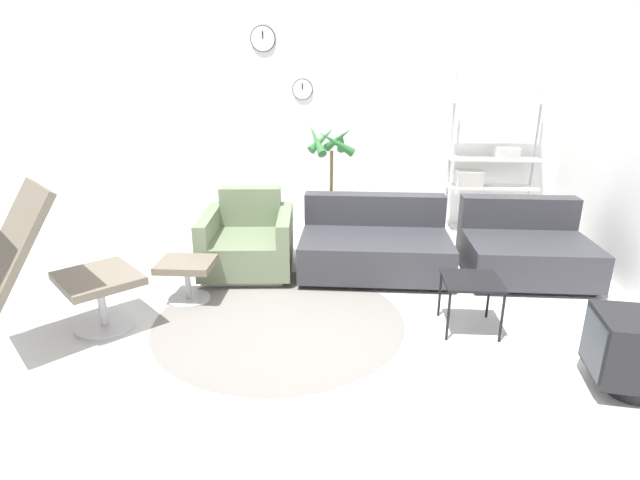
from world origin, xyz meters
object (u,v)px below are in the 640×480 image
(armchair_red, at_px, (248,243))
(side_table, at_px, (472,285))
(ottoman, at_px, (187,272))
(couch_second, at_px, (525,251))
(shelf_unit, at_px, (489,160))
(potted_plant, at_px, (331,190))
(couch_low, at_px, (374,247))
(lounge_chair, at_px, (29,246))
(crt_television, at_px, (638,351))

(armchair_red, distance_m, side_table, 2.19)
(ottoman, relative_size, couch_second, 0.40)
(side_table, xyz_separation_m, shelf_unit, (0.68, 2.47, 0.52))
(potted_plant, distance_m, shelf_unit, 1.90)
(couch_second, bearing_deg, side_table, 56.03)
(armchair_red, bearing_deg, couch_low, 177.97)
(potted_plant, bearing_deg, side_table, -62.17)
(lounge_chair, distance_m, couch_second, 4.18)
(couch_low, bearing_deg, armchair_red, 2.99)
(crt_television, bearing_deg, potted_plant, 40.96)
(crt_television, height_order, shelf_unit, shelf_unit)
(couch_second, bearing_deg, armchair_red, 1.21)
(lounge_chair, height_order, crt_television, lounge_chair)
(ottoman, distance_m, couch_low, 1.80)
(ottoman, distance_m, shelf_unit, 3.72)
(lounge_chair, height_order, couch_second, lounge_chair)
(potted_plant, bearing_deg, lounge_chair, -125.78)
(lounge_chair, distance_m, couch_low, 2.92)
(armchair_red, height_order, crt_television, armchair_red)
(lounge_chair, height_order, side_table, lounge_chair)
(crt_television, bearing_deg, shelf_unit, 9.55)
(armchair_red, xyz_separation_m, couch_second, (2.67, 0.05, -0.03))
(side_table, height_order, shelf_unit, shelf_unit)
(lounge_chair, relative_size, shelf_unit, 0.69)
(potted_plant, bearing_deg, couch_low, -66.22)
(side_table, relative_size, shelf_unit, 0.23)
(armchair_red, height_order, couch_low, armchair_red)
(ottoman, bearing_deg, crt_television, -18.94)
(couch_low, bearing_deg, potted_plant, -66.02)
(couch_low, height_order, crt_television, couch_low)
(couch_second, distance_m, side_table, 1.34)
(lounge_chair, height_order, armchair_red, lounge_chair)
(couch_second, xyz_separation_m, side_table, (-0.75, -1.10, 0.11))
(couch_low, relative_size, side_table, 3.35)
(potted_plant, relative_size, shelf_unit, 0.71)
(couch_second, relative_size, crt_television, 2.00)
(ottoman, bearing_deg, couch_low, 25.45)
(lounge_chair, relative_size, couch_low, 0.89)
(couch_second, bearing_deg, ottoman, 14.14)
(shelf_unit, bearing_deg, couch_low, -135.19)
(ottoman, relative_size, crt_television, 0.80)
(couch_low, xyz_separation_m, side_table, (0.69, -1.12, 0.11))
(armchair_red, bearing_deg, couch_second, 176.19)
(lounge_chair, bearing_deg, crt_television, 40.42)
(ottoman, distance_m, potted_plant, 2.21)
(crt_television, distance_m, potted_plant, 3.58)
(couch_low, distance_m, couch_second, 1.43)
(side_table, bearing_deg, couch_low, 121.55)
(shelf_unit, bearing_deg, ottoman, -144.53)
(lounge_chair, xyz_separation_m, couch_low, (2.41, 1.57, -0.51))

